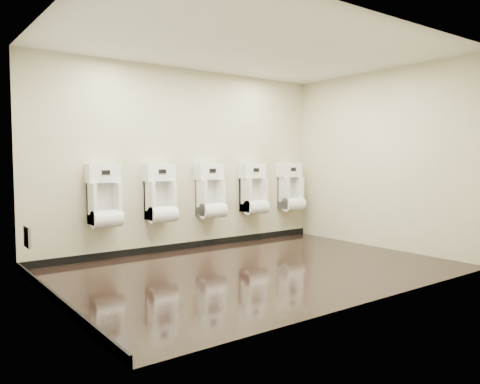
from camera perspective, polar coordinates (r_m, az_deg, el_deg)
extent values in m
cube|color=black|center=(6.09, 2.14, -9.34)|extent=(5.00, 3.50, 0.00)
cube|color=silver|center=(6.08, 2.21, 17.26)|extent=(5.00, 3.50, 0.00)
cube|color=beige|center=(7.37, -6.41, 3.94)|extent=(5.00, 0.02, 2.80)
cube|color=beige|center=(4.69, 15.74, 3.80)|extent=(5.00, 0.02, 2.80)
cube|color=beige|center=(4.77, -21.98, 3.66)|extent=(0.02, 3.50, 2.80)
cube|color=beige|center=(7.74, 16.78, 3.80)|extent=(0.02, 3.50, 2.80)
cube|color=white|center=(4.77, -21.92, 3.66)|extent=(0.01, 3.50, 2.80)
cube|color=black|center=(7.48, -6.29, -6.45)|extent=(5.00, 0.02, 0.10)
cube|color=black|center=(4.96, -21.43, -12.12)|extent=(0.02, 3.50, 0.10)
cube|color=#9E9EA3|center=(6.01, -24.51, -5.01)|extent=(0.03, 0.25, 0.25)
cylinder|color=silver|center=(6.01, -24.34, -5.00)|extent=(0.02, 0.04, 0.04)
cube|color=white|center=(6.66, -16.18, -1.34)|extent=(0.40, 0.29, 0.56)
cube|color=silver|center=(6.75, -16.47, -0.94)|extent=(0.30, 0.01, 0.44)
cylinder|color=white|center=(6.61, -15.91, -3.15)|extent=(0.40, 0.24, 0.24)
cube|color=white|center=(6.68, -16.37, 2.14)|extent=(0.44, 0.21, 0.24)
cube|color=black|center=(6.57, -16.03, 2.29)|extent=(0.11, 0.01, 0.06)
cube|color=silver|center=(6.57, -16.04, 2.29)|extent=(0.13, 0.01, 0.08)
cylinder|color=silver|center=(6.76, -14.56, 2.19)|extent=(0.01, 0.03, 0.03)
cube|color=white|center=(7.00, -9.67, -0.99)|extent=(0.40, 0.29, 0.56)
cube|color=silver|center=(7.08, -10.02, -0.61)|extent=(0.30, 0.01, 0.44)
cylinder|color=white|center=(6.96, -9.36, -2.70)|extent=(0.40, 0.24, 0.24)
cube|color=white|center=(7.01, -9.85, 2.32)|extent=(0.44, 0.21, 0.24)
cube|color=black|center=(6.91, -9.44, 2.47)|extent=(0.11, 0.01, 0.06)
cube|color=silver|center=(6.92, -9.45, 2.47)|extent=(0.13, 0.01, 0.08)
cylinder|color=silver|center=(7.12, -8.22, 2.36)|extent=(0.01, 0.03, 0.03)
cube|color=white|center=(7.44, -3.63, -0.65)|extent=(0.40, 0.29, 0.56)
cube|color=silver|center=(7.52, -4.02, -0.30)|extent=(0.30, 0.01, 0.44)
cylinder|color=white|center=(7.40, -3.29, -2.25)|extent=(0.40, 0.24, 0.24)
cube|color=white|center=(7.45, -3.80, 2.47)|extent=(0.44, 0.21, 0.24)
cube|color=black|center=(7.36, -3.33, 2.61)|extent=(0.11, 0.01, 0.06)
cube|color=silver|center=(7.36, -3.35, 2.61)|extent=(0.13, 0.01, 0.08)
cylinder|color=silver|center=(7.58, -2.36, 2.50)|extent=(0.01, 0.03, 0.03)
cube|color=white|center=(7.95, 1.67, -0.34)|extent=(0.40, 0.29, 0.56)
cube|color=silver|center=(8.02, 1.25, -0.02)|extent=(0.30, 0.01, 0.44)
cylinder|color=white|center=(7.91, 2.01, -1.84)|extent=(0.40, 0.24, 0.24)
cube|color=white|center=(7.96, 1.50, 2.57)|extent=(0.44, 0.21, 0.24)
cube|color=black|center=(7.87, 2.00, 2.70)|extent=(0.11, 0.01, 0.06)
cube|color=silver|center=(7.88, 1.99, 2.70)|extent=(0.13, 0.01, 0.08)
cylinder|color=silver|center=(8.10, 2.77, 2.59)|extent=(0.01, 0.03, 0.03)
cube|color=white|center=(8.51, 6.19, -0.08)|extent=(0.40, 0.29, 0.56)
cube|color=silver|center=(8.57, 5.76, 0.22)|extent=(0.30, 0.01, 0.44)
cylinder|color=white|center=(8.47, 6.53, -1.48)|extent=(0.40, 0.24, 0.24)
cube|color=white|center=(8.52, 6.03, 2.64)|extent=(0.44, 0.21, 0.24)
cube|color=black|center=(8.43, 6.55, 2.76)|extent=(0.11, 0.01, 0.06)
cube|color=silver|center=(8.44, 6.53, 2.76)|extent=(0.13, 0.01, 0.08)
cylinder|color=silver|center=(8.67, 7.14, 2.66)|extent=(0.01, 0.03, 0.03)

